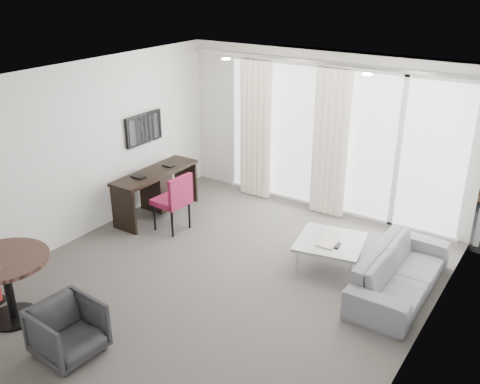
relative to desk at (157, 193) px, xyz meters
The scene contains 24 objects.
floor 2.42m from the desk, 30.78° to the right, with size 5.00×6.00×0.00m, color #504C48.
ceiling 3.27m from the desk, 30.78° to the right, with size 5.00×6.00×0.00m, color white.
wall_left 1.60m from the desk, 109.89° to the right, with size 0.00×6.00×2.60m, color silver.
wall_right 4.81m from the desk, 15.05° to the right, with size 0.00×6.00×2.60m, color silver.
window_panel 3.05m from the desk, 36.75° to the left, with size 4.00×0.02×2.38m, color white, non-canonical shape.
window_frame 3.05m from the desk, 36.52° to the left, with size 4.10×0.06×2.44m, color white, non-canonical shape.
curtain_left 2.01m from the desk, 60.38° to the left, with size 0.60×0.20×2.38m, color white, non-canonical shape.
curtain_right 2.92m from the desk, 34.66° to the left, with size 0.60×0.20×2.38m, color white, non-canonical shape.
curtain_track 3.33m from the desk, 37.79° to the left, with size 4.80×0.04×0.04m, color #B2B2B7, non-canonical shape.
downlight_a 2.53m from the desk, 17.96° to the left, with size 0.12×0.12×0.02m, color #FFE0B2.
downlight_b 3.96m from the desk, ahead, with size 0.12×0.12×0.02m, color #FFE0B2.
desk is the anchor object (origin of this frame).
tv 1.08m from the desk, 150.54° to the left, with size 0.05×0.80×0.50m, color black, non-canonical shape.
desk_chair 0.64m from the desk, 27.02° to the right, with size 0.51×0.48×0.93m, color maroon, non-canonical shape.
round_table 3.13m from the desk, 80.66° to the right, with size 1.00×1.00×0.80m, color #3B231B, non-canonical shape.
tub_armchair 3.50m from the desk, 63.55° to the right, with size 0.64×0.66×0.60m, color #2A292C.
coffee_table 3.09m from the desk, ahead, with size 0.87×0.87×0.39m, color gray, non-canonical shape.
remote 3.23m from the desk, ahead, with size 0.05×0.16×0.02m, color black, non-canonical shape.
magazine 3.09m from the desk, ahead, with size 0.24×0.31×0.02m, color gray, non-canonical shape.
sofa 4.08m from the desk, ahead, with size 1.93×0.75×0.56m, color slate.
terrace_slab 4.06m from the desk, 54.26° to the left, with size 5.60×3.00×0.12m, color #4D4D50.
rattan_chair_a 4.15m from the desk, 52.20° to the left, with size 0.54×0.54×0.79m, color brown, non-canonical shape.
rattan_table 3.93m from the desk, 37.00° to the left, with size 0.47×0.47×0.47m, color brown, non-canonical shape.
balustrade 5.28m from the desk, 63.49° to the left, with size 5.50×0.06×1.05m, color #B2B2B7, non-canonical shape.
Camera 1 is at (3.53, -4.72, 3.82)m, focal length 40.00 mm.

